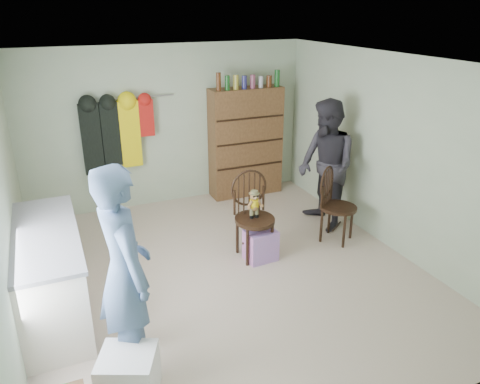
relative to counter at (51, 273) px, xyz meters
name	(u,v)px	position (x,y,z in m)	size (l,w,h in m)	color
ground_plane	(228,273)	(1.95, 0.00, -0.47)	(5.00, 5.00, 0.00)	beige
room_walls	(210,136)	(1.95, 0.53, 1.11)	(5.00, 5.00, 5.00)	beige
counter	(51,273)	(0.00, 0.00, 0.00)	(0.64, 1.86, 0.94)	silver
plastic_tub	(129,376)	(0.50, -1.46, -0.26)	(0.45, 0.42, 0.42)	white
chair_front	(253,211)	(2.42, 0.30, 0.15)	(0.51, 0.51, 1.13)	#321E11
chair_far	(334,202)	(3.61, 0.26, 0.09)	(0.65, 0.65, 1.05)	#321E11
striped_bag	(261,245)	(2.46, 0.15, -0.27)	(0.38, 0.29, 0.40)	pink
person_left	(125,272)	(0.60, -1.09, 0.49)	(0.70, 0.46, 1.92)	#496287
person_right	(326,166)	(3.72, 0.67, 0.46)	(0.90, 0.70, 1.86)	#2D2B33
dresser	(246,142)	(3.20, 2.30, 0.44)	(1.20, 0.39, 2.08)	brown
coat_rack	(116,133)	(1.12, 2.38, 0.78)	(1.42, 0.12, 1.09)	#99999E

